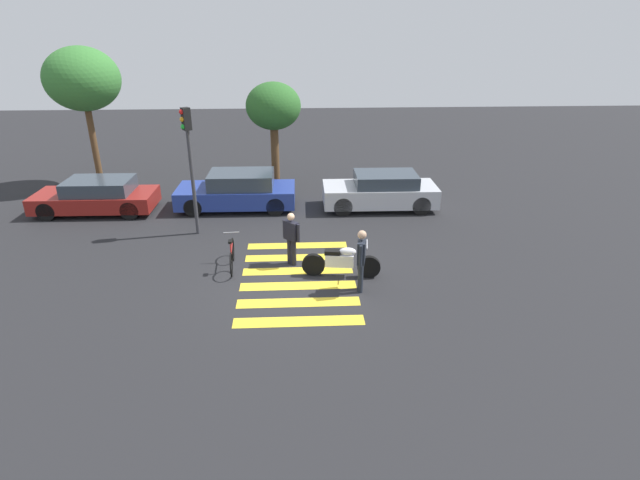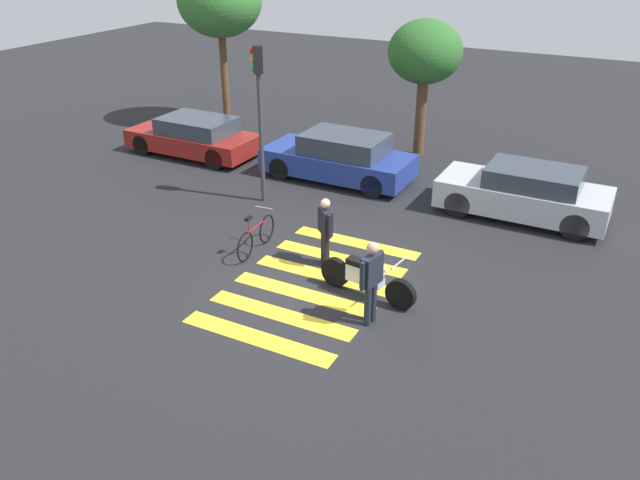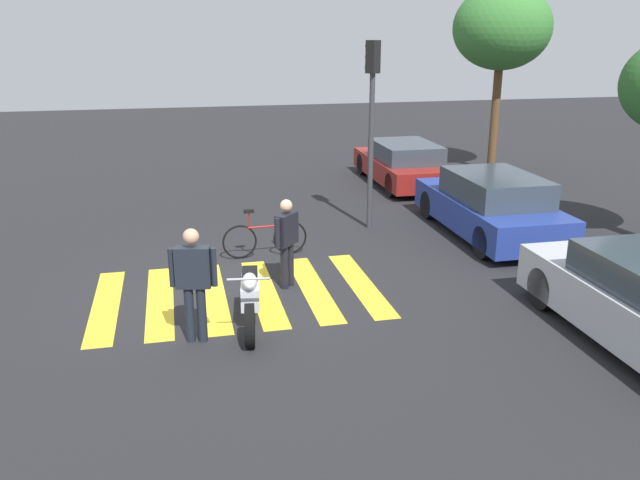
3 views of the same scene
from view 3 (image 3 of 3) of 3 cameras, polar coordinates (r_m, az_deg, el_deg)
The scene contains 10 objects.
ground_plane at distance 11.66m, azimuth -7.15°, elevation -4.72°, with size 60.00×60.00×0.00m, color #232326.
police_motorcycle at distance 10.36m, azimuth -6.12°, elevation -4.88°, with size 2.23×0.63×1.04m.
leaning_bicycle at distance 13.40m, azimuth -4.86°, elevation 0.17°, with size 0.46×1.76×1.02m.
officer_on_foot at distance 9.68m, azimuth -11.01°, elevation -3.25°, with size 0.29×0.69×1.76m.
officer_by_motorcycle at distance 11.61m, azimuth -2.92°, elevation 0.17°, with size 0.50×0.48×1.63m.
crosswalk_stripes at distance 11.65m, azimuth -7.15°, elevation -4.71°, with size 3.21×4.95×0.01m.
car_maroon_wagon at distance 19.86m, azimuth 7.31°, elevation 6.63°, with size 4.45×1.91×1.28m.
car_blue_hatchback at distance 15.18m, azimuth 14.71°, elevation 2.92°, with size 4.52×1.94×1.43m.
traffic_light_pole at distance 14.90m, azimuth 4.51°, elevation 11.66°, with size 0.35×0.33×4.25m.
street_tree_near at distance 21.91m, azimuth 15.64°, elevation 17.39°, with size 3.03×3.03×5.82m.
Camera 3 is at (10.73, -0.95, 4.46)m, focal length 36.58 mm.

